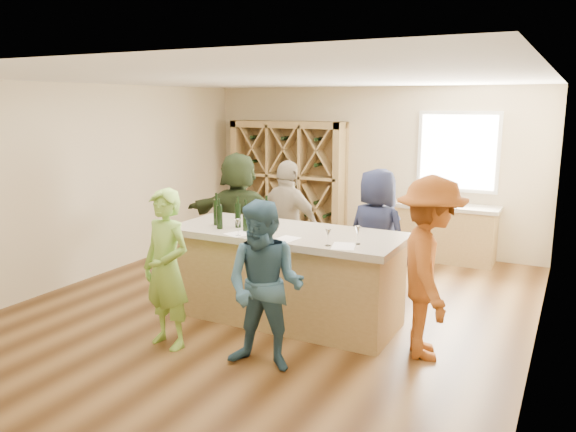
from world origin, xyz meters
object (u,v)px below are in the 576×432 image
at_px(sink, 433,198).
at_px(wine_bottle_e, 267,217).
at_px(person_far_right, 376,237).
at_px(person_near_left, 167,269).
at_px(wine_bottle_d, 246,219).
at_px(tasting_counter_base, 286,278).
at_px(wine_bottle_a, 217,212).
at_px(wine_bottle_c, 238,215).
at_px(person_far_left, 239,216).
at_px(person_near_right, 265,286).
at_px(person_server, 429,268).
at_px(wine_rack, 288,181).
at_px(wine_bottle_b, 220,217).
at_px(person_far_mid, 288,227).

distance_m(sink, wine_bottle_e, 3.72).
bearing_deg(person_far_right, wine_bottle_e, 64.07).
relative_size(wine_bottle_e, person_near_left, 0.20).
bearing_deg(wine_bottle_d, wine_bottle_e, 35.58).
bearing_deg(tasting_counter_base, wine_bottle_a, -172.10).
relative_size(wine_bottle_c, person_far_left, 0.16).
bearing_deg(person_far_left, sink, -147.03).
distance_m(person_near_right, person_server, 1.65).
bearing_deg(wine_bottle_e, tasting_counter_base, 27.64).
bearing_deg(wine_bottle_a, wine_bottle_e, 1.57).
relative_size(wine_rack, wine_bottle_d, 7.60).
distance_m(sink, person_near_right, 4.68).
relative_size(person_server, person_far_left, 1.00).
distance_m(wine_bottle_e, person_far_right, 1.53).
bearing_deg(person_near_left, tasting_counter_base, 67.28).
distance_m(sink, wine_bottle_b, 4.07).
bearing_deg(sink, wine_bottle_a, -116.39).
xyz_separation_m(wine_bottle_b, person_server, (2.45, 0.07, -0.30)).
bearing_deg(wine_bottle_a, person_far_right, 35.44).
bearing_deg(sink, person_near_left, -109.41).
relative_size(wine_rack, person_server, 1.19).
relative_size(wine_bottle_a, person_near_left, 0.19).
height_order(wine_bottle_e, person_far_mid, person_far_mid).
xyz_separation_m(wine_rack, wine_bottle_c, (1.23, -3.64, 0.12)).
distance_m(person_server, person_far_left, 3.35).
height_order(wine_bottle_a, wine_bottle_e, wine_bottle_e).
bearing_deg(wine_bottle_d, person_near_left, -110.28).
distance_m(person_server, person_far_mid, 2.46).
height_order(person_near_right, person_far_left, person_far_left).
bearing_deg(wine_bottle_a, person_near_left, -83.55).
distance_m(sink, person_server, 3.75).
bearing_deg(person_near_left, wine_bottle_d, 78.65).
xyz_separation_m(wine_rack, person_near_left, (1.05, -4.75, -0.26)).
relative_size(wine_bottle_a, wine_bottle_c, 1.09).
bearing_deg(person_near_right, wine_bottle_c, 125.12).
xyz_separation_m(wine_bottle_a, wine_bottle_b, (0.15, -0.15, -0.02)).
distance_m(person_near_right, person_far_right, 2.26).
height_order(tasting_counter_base, person_far_left, person_far_left).
height_order(sink, wine_bottle_b, wine_bottle_b).
xyz_separation_m(wine_bottle_a, person_far_left, (-0.47, 1.24, -0.31)).
relative_size(wine_rack, person_near_left, 1.31).
bearing_deg(wine_bottle_b, person_far_left, 113.89).
xyz_separation_m(person_near_right, person_server, (1.31, 0.99, 0.10)).
xyz_separation_m(wine_rack, person_far_mid, (1.35, -2.59, -0.21)).
bearing_deg(person_far_right, wine_bottle_c, 54.65).
xyz_separation_m(wine_rack, person_server, (3.53, -3.73, -0.18)).
bearing_deg(person_far_right, wine_rack, -30.42).
height_order(tasting_counter_base, wine_bottle_b, wine_bottle_b).
distance_m(wine_bottle_a, person_far_right, 2.03).
bearing_deg(wine_bottle_c, person_server, -2.25).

